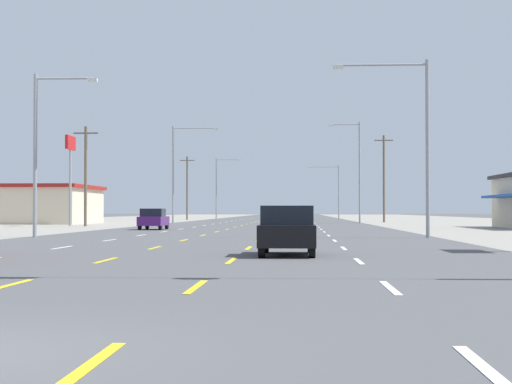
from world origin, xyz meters
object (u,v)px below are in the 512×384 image
at_px(hatchback_far_left_mid, 153,219).
at_px(streetlight_right_row_1, 357,166).
at_px(streetlight_right_row_0, 416,132).
at_px(streetlight_left_row_1, 178,166).
at_px(hatchback_inner_right_near, 287,230).
at_px(hatchback_inner_right_far, 299,214).
at_px(pole_sign_left_row_2, 70,156).
at_px(streetlight_right_row_2, 335,187).
at_px(streetlight_left_row_0, 42,143).
at_px(streetlight_left_row_2, 219,184).
at_px(sedan_inner_right_midfar, 298,218).

height_order(hatchback_far_left_mid, streetlight_right_row_1, streetlight_right_row_1).
bearing_deg(streetlight_right_row_0, streetlight_left_row_1, 112.81).
bearing_deg(hatchback_inner_right_near, streetlight_right_row_1, 83.89).
distance_m(hatchback_inner_right_near, streetlight_left_row_1, 63.28).
height_order(hatchback_inner_right_near, hatchback_inner_right_far, same).
bearing_deg(hatchback_inner_right_far, pole_sign_left_row_2, -109.78).
distance_m(streetlight_right_row_1, streetlight_right_row_2, 45.63).
height_order(hatchback_far_left_mid, streetlight_left_row_0, streetlight_left_row_0).
bearing_deg(hatchback_far_left_mid, streetlight_left_row_0, -99.28).
bearing_deg(pole_sign_left_row_2, hatchback_inner_right_near, -66.26).
bearing_deg(hatchback_inner_right_near, hatchback_inner_right_far, 89.84).
xyz_separation_m(hatchback_far_left_mid, pole_sign_left_row_2, (-9.93, 12.89, 5.50)).
relative_size(streetlight_right_row_0, streetlight_left_row_1, 0.85).
bearing_deg(hatchback_inner_right_far, streetlight_left_row_1, -107.66).
xyz_separation_m(hatchback_inner_right_near, streetlight_left_row_2, (-13.00, 107.34, 5.07)).
bearing_deg(streetlight_left_row_1, streetlight_right_row_2, 67.24).
bearing_deg(streetlight_left_row_0, pole_sign_left_row_2, 103.46).
bearing_deg(streetlight_right_row_0, sedan_inner_right_midfar, 102.31).
bearing_deg(streetlight_right_row_0, streetlight_left_row_0, 180.00).
bearing_deg(streetlight_right_row_2, streetlight_left_row_2, 180.00).
bearing_deg(sedan_inner_right_midfar, streetlight_right_row_1, 70.67).
distance_m(streetlight_left_row_0, streetlight_right_row_1, 49.70).
height_order(sedan_inner_right_midfar, streetlight_left_row_1, streetlight_left_row_1).
relative_size(hatchback_far_left_mid, streetlight_left_row_1, 0.37).
relative_size(hatchback_inner_right_far, streetlight_right_row_1, 0.36).
bearing_deg(streetlight_right_row_2, streetlight_right_row_1, -89.58).
height_order(sedan_inner_right_midfar, streetlight_left_row_0, streetlight_left_row_0).
height_order(hatchback_far_left_mid, streetlight_left_row_1, streetlight_left_row_1).
xyz_separation_m(hatchback_far_left_mid, streetlight_right_row_2, (16.56, 74.23, 4.51)).
bearing_deg(hatchback_inner_right_far, hatchback_inner_right_near, -90.16).
distance_m(hatchback_far_left_mid, streetlight_right_row_2, 76.19).
bearing_deg(streetlight_right_row_1, hatchback_inner_right_far, 98.68).
bearing_deg(streetlight_right_row_2, streetlight_left_row_0, -101.97).
xyz_separation_m(hatchback_inner_right_near, streetlight_right_row_0, (6.32, 16.10, 4.61)).
height_order(pole_sign_left_row_2, streetlight_left_row_2, streetlight_left_row_2).
xyz_separation_m(hatchback_inner_right_far, streetlight_left_row_0, (-13.36, -86.96, 4.15)).
bearing_deg(sedan_inner_right_midfar, streetlight_right_row_2, 84.63).
bearing_deg(streetlight_left_row_0, hatchback_inner_right_near, -50.93).
relative_size(hatchback_far_left_mid, pole_sign_left_row_2, 0.48).
relative_size(streetlight_left_row_1, streetlight_right_row_1, 0.97).
distance_m(streetlight_left_row_1, streetlight_right_row_1, 19.47).
bearing_deg(streetlight_left_row_0, streetlight_right_row_2, 78.03).
xyz_separation_m(pole_sign_left_row_2, streetlight_right_row_1, (26.83, 15.73, -0.09)).
relative_size(pole_sign_left_row_2, streetlight_right_row_2, 0.92).
bearing_deg(streetlight_left_row_1, streetlight_right_row_1, 0.00).
relative_size(streetlight_right_row_1, streetlight_right_row_2, 1.24).
relative_size(streetlight_right_row_1, streetlight_left_row_2, 1.08).
bearing_deg(streetlight_left_row_2, streetlight_left_row_0, -90.05).
bearing_deg(streetlight_left_row_2, streetlight_right_row_2, -0.00).
height_order(hatchback_inner_right_near, hatchback_far_left_mid, same).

